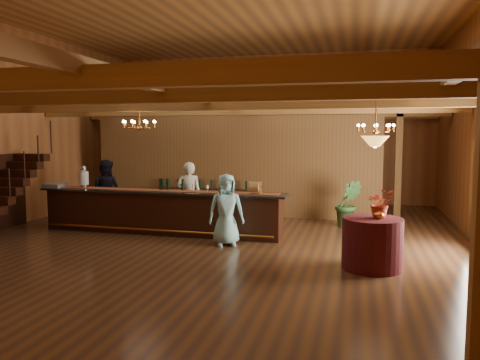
% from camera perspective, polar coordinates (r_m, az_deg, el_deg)
% --- Properties ---
extents(floor, '(14.00, 14.00, 0.00)m').
position_cam_1_polar(floor, '(11.33, -3.03, -7.31)').
color(floor, '#3D2619').
rests_on(floor, ground).
extents(ceiling, '(14.00, 14.00, 0.00)m').
position_cam_1_polar(ceiling, '(11.44, -3.18, 20.63)').
color(ceiling, '#B07738').
rests_on(ceiling, wall_back).
extents(wall_back, '(12.00, 0.10, 5.50)m').
position_cam_1_polar(wall_back, '(17.86, 3.55, 6.28)').
color(wall_back, '#9C5D2C').
rests_on(wall_back, floor).
extents(beam_grid, '(11.90, 13.90, 0.39)m').
position_cam_1_polar(beam_grid, '(11.56, -2.37, 9.12)').
color(beam_grid, '#A46F34').
rests_on(beam_grid, wall_left).
extents(support_posts, '(9.20, 10.20, 3.20)m').
position_cam_1_polar(support_posts, '(10.61, -3.86, 0.56)').
color(support_posts, '#A46F34').
rests_on(support_posts, floor).
extents(partition_wall, '(9.00, 0.18, 3.10)m').
position_cam_1_polar(partition_wall, '(14.58, -0.92, 1.73)').
color(partition_wall, brown).
rests_on(partition_wall, floor).
extents(window_right_back, '(0.12, 1.05, 1.75)m').
position_cam_1_polar(window_right_back, '(11.92, 27.07, 0.27)').
color(window_right_back, white).
rests_on(window_right_back, wall_right).
extents(backroom_boxes, '(4.10, 0.60, 1.10)m').
position_cam_1_polar(backroom_boxes, '(16.57, 1.56, -1.36)').
color(backroom_boxes, black).
rests_on(backroom_boxes, floor).
extents(tasting_bar, '(6.61, 1.02, 1.11)m').
position_cam_1_polar(tasting_bar, '(12.18, -9.66, -3.80)').
color(tasting_bar, black).
rests_on(tasting_bar, floor).
extents(beverage_dispenser, '(0.26, 0.26, 0.60)m').
position_cam_1_polar(beverage_dispenser, '(13.25, -18.52, 0.35)').
color(beverage_dispenser, silver).
rests_on(beverage_dispenser, tasting_bar).
extents(glass_rack_tray, '(0.50, 0.50, 0.10)m').
position_cam_1_polar(glass_rack_tray, '(13.66, -21.59, -0.61)').
color(glass_rack_tray, gray).
rests_on(glass_rack_tray, tasting_bar).
extents(raffle_drum, '(0.34, 0.24, 0.30)m').
position_cam_1_polar(raffle_drum, '(11.21, 1.74, -0.84)').
color(raffle_drum, '#A56E35').
rests_on(raffle_drum, tasting_bar).
extents(bar_bottle_0, '(0.07, 0.07, 0.30)m').
position_cam_1_polar(bar_bottle_0, '(12.23, -9.70, -0.50)').
color(bar_bottle_0, black).
rests_on(bar_bottle_0, tasting_bar).
extents(bar_bottle_1, '(0.07, 0.07, 0.30)m').
position_cam_1_polar(bar_bottle_1, '(12.20, -9.41, -0.51)').
color(bar_bottle_1, black).
rests_on(bar_bottle_1, tasting_bar).
extents(bar_bottle_2, '(0.07, 0.07, 0.30)m').
position_cam_1_polar(bar_bottle_2, '(12.14, -8.76, -0.53)').
color(bar_bottle_2, black).
rests_on(bar_bottle_2, tasting_bar).
extents(bar_bottle_3, '(0.07, 0.07, 0.30)m').
position_cam_1_polar(bar_bottle_3, '(11.98, -6.99, -0.59)').
color(bar_bottle_3, black).
rests_on(bar_bottle_3, tasting_bar).
extents(backbar_shelf, '(3.02, 0.71, 0.84)m').
position_cam_1_polar(backbar_shelf, '(14.64, -4.16, -2.71)').
color(backbar_shelf, black).
rests_on(backbar_shelf, floor).
extents(round_table, '(1.12, 1.12, 0.97)m').
position_cam_1_polar(round_table, '(9.20, 15.82, -7.45)').
color(round_table, '#49101D').
rests_on(round_table, floor).
extents(chandelier_left, '(0.80, 0.80, 0.58)m').
position_cam_1_polar(chandelier_left, '(11.42, -12.15, 6.69)').
color(chandelier_left, '#C3782E').
rests_on(chandelier_left, beam_grid).
extents(chandelier_right, '(0.80, 0.80, 0.68)m').
position_cam_1_polar(chandelier_right, '(10.98, 16.22, 6.14)').
color(chandelier_right, '#C3782E').
rests_on(chandelier_right, beam_grid).
extents(pendant_lamp, '(0.52, 0.52, 0.90)m').
position_cam_1_polar(pendant_lamp, '(8.98, 16.14, 4.57)').
color(pendant_lamp, '#C3782E').
rests_on(pendant_lamp, beam_grid).
extents(bartender, '(0.76, 0.61, 1.80)m').
position_cam_1_polar(bartender, '(12.56, -6.23, -1.89)').
color(bartender, silver).
rests_on(bartender, floor).
extents(staff_second, '(0.92, 0.73, 1.82)m').
position_cam_1_polar(staff_second, '(13.78, -16.04, -1.38)').
color(staff_second, black).
rests_on(staff_second, floor).
extents(guest, '(0.94, 0.78, 1.64)m').
position_cam_1_polar(guest, '(10.66, -1.69, -3.64)').
color(guest, '#95D6DB').
rests_on(guest, floor).
extents(floor_plant, '(0.77, 0.64, 1.29)m').
position_cam_1_polar(floor_plant, '(13.17, 13.04, -2.78)').
color(floor_plant, '#2F5927').
rests_on(floor_plant, floor).
extents(table_flowers, '(0.56, 0.51, 0.55)m').
position_cam_1_polar(table_flowers, '(9.13, 16.76, -2.73)').
color(table_flowers, '#B2331A').
rests_on(table_flowers, round_table).
extents(table_vase, '(0.20, 0.20, 0.31)m').
position_cam_1_polar(table_vase, '(9.01, 16.58, -3.60)').
color(table_vase, '#C3782E').
rests_on(table_vase, round_table).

